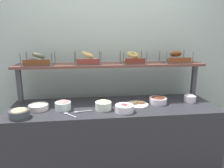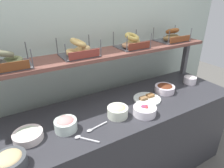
{
  "view_description": "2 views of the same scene",
  "coord_description": "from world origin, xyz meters",
  "px_view_note": "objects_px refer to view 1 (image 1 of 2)",
  "views": [
    {
      "loc": [
        -0.28,
        -2.09,
        1.58
      ],
      "look_at": [
        -0.02,
        0.02,
        1.09
      ],
      "focal_mm": 32.36,
      "sensor_mm": 36.0,
      "label": 1
    },
    {
      "loc": [
        -0.83,
        -1.21,
        1.76
      ],
      "look_at": [
        -0.06,
        0.1,
        1.04
      ],
      "focal_mm": 31.01,
      "sensor_mm": 36.0,
      "label": 2
    }
  ],
  "objects_px": {
    "bowl_hummus": "(19,113)",
    "bowl_beet_salad": "(124,108)",
    "bagel_basket_poppy": "(39,61)",
    "bagel_basket_plain": "(88,60)",
    "serving_spoon_by_edge": "(69,114)",
    "bowl_egg_salad": "(103,105)",
    "serving_plate_white": "(137,104)",
    "bowl_scallion_spread": "(39,106)",
    "serving_spoon_near_plate": "(80,112)",
    "bowl_lox_spread": "(63,105)",
    "bowl_chocolate_spread": "(158,100)",
    "bowl_cream_cheese": "(190,98)",
    "bagel_basket_sesame": "(133,59)",
    "bagel_basket_cinnamon_raisin": "(175,59)"
  },
  "relations": [
    {
      "from": "bowl_cream_cheese",
      "to": "bagel_basket_plain",
      "type": "bearing_deg",
      "value": 168.06
    },
    {
      "from": "bowl_cream_cheese",
      "to": "serving_plate_white",
      "type": "height_order",
      "value": "bowl_cream_cheese"
    },
    {
      "from": "serving_spoon_near_plate",
      "to": "bowl_scallion_spread",
      "type": "bearing_deg",
      "value": 163.23
    },
    {
      "from": "serving_spoon_near_plate",
      "to": "bagel_basket_cinnamon_raisin",
      "type": "xyz_separation_m",
      "value": [
        1.16,
        0.44,
        0.47
      ]
    },
    {
      "from": "bowl_hummus",
      "to": "bowl_beet_salad",
      "type": "bearing_deg",
      "value": 1.87
    },
    {
      "from": "bowl_egg_salad",
      "to": "bowl_cream_cheese",
      "type": "xyz_separation_m",
      "value": [
        1.02,
        0.14,
        -0.01
      ]
    },
    {
      "from": "bowl_scallion_spread",
      "to": "bagel_basket_sesame",
      "type": "distance_m",
      "value": 1.18
    },
    {
      "from": "serving_spoon_by_edge",
      "to": "serving_spoon_near_plate",
      "type": "bearing_deg",
      "value": 27.87
    },
    {
      "from": "bagel_basket_poppy",
      "to": "bagel_basket_plain",
      "type": "xyz_separation_m",
      "value": [
        0.55,
        0.02,
        0.0
      ]
    },
    {
      "from": "bowl_beet_salad",
      "to": "bagel_basket_cinnamon_raisin",
      "type": "bearing_deg",
      "value": 33.49
    },
    {
      "from": "bowl_beet_salad",
      "to": "bagel_basket_plain",
      "type": "bearing_deg",
      "value": 126.83
    },
    {
      "from": "bowl_egg_salad",
      "to": "serving_plate_white",
      "type": "relative_size",
      "value": 0.66
    },
    {
      "from": "bowl_chocolate_spread",
      "to": "bagel_basket_poppy",
      "type": "relative_size",
      "value": 0.59
    },
    {
      "from": "bowl_scallion_spread",
      "to": "bagel_basket_poppy",
      "type": "distance_m",
      "value": 0.53
    },
    {
      "from": "bowl_hummus",
      "to": "bagel_basket_sesame",
      "type": "xyz_separation_m",
      "value": [
        1.18,
        0.5,
        0.43
      ]
    },
    {
      "from": "bowl_lox_spread",
      "to": "bagel_basket_poppy",
      "type": "distance_m",
      "value": 0.6
    },
    {
      "from": "bagel_basket_cinnamon_raisin",
      "to": "bowl_hummus",
      "type": "bearing_deg",
      "value": -163.5
    },
    {
      "from": "bowl_lox_spread",
      "to": "bowl_chocolate_spread",
      "type": "bearing_deg",
      "value": 4.3
    },
    {
      "from": "bowl_egg_salad",
      "to": "bagel_basket_cinnamon_raisin",
      "type": "xyz_separation_m",
      "value": [
        0.93,
        0.39,
        0.43
      ]
    },
    {
      "from": "bowl_egg_salad",
      "to": "serving_plate_white",
      "type": "bearing_deg",
      "value": 13.26
    },
    {
      "from": "bowl_scallion_spread",
      "to": "serving_spoon_near_plate",
      "type": "bearing_deg",
      "value": -16.77
    },
    {
      "from": "bowl_beet_salad",
      "to": "bagel_basket_sesame",
      "type": "height_order",
      "value": "bagel_basket_sesame"
    },
    {
      "from": "bowl_beet_salad",
      "to": "bagel_basket_sesame",
      "type": "bearing_deg",
      "value": 68.64
    },
    {
      "from": "bowl_hummus",
      "to": "bagel_basket_poppy",
      "type": "distance_m",
      "value": 0.66
    },
    {
      "from": "bowl_hummus",
      "to": "bowl_egg_salad",
      "type": "bearing_deg",
      "value": 8.62
    },
    {
      "from": "bowl_egg_salad",
      "to": "serving_spoon_near_plate",
      "type": "distance_m",
      "value": 0.25
    },
    {
      "from": "bowl_scallion_spread",
      "to": "bowl_beet_salad",
      "type": "relative_size",
      "value": 1.05
    },
    {
      "from": "bowl_egg_salad",
      "to": "bagel_basket_sesame",
      "type": "relative_size",
      "value": 0.6
    },
    {
      "from": "bowl_lox_spread",
      "to": "bowl_beet_salad",
      "type": "height_order",
      "value": "bowl_lox_spread"
    },
    {
      "from": "bagel_basket_cinnamon_raisin",
      "to": "bowl_beet_salad",
      "type": "bearing_deg",
      "value": -146.51
    },
    {
      "from": "bowl_egg_salad",
      "to": "serving_plate_white",
      "type": "height_order",
      "value": "bowl_egg_salad"
    },
    {
      "from": "bowl_egg_salad",
      "to": "bowl_hummus",
      "type": "xyz_separation_m",
      "value": [
        -0.8,
        -0.12,
        -0.01
      ]
    },
    {
      "from": "serving_spoon_by_edge",
      "to": "bagel_basket_poppy",
      "type": "distance_m",
      "value": 0.76
    },
    {
      "from": "serving_plate_white",
      "to": "bowl_hummus",
      "type": "bearing_deg",
      "value": -169.87
    },
    {
      "from": "bowl_hummus",
      "to": "bagel_basket_poppy",
      "type": "height_order",
      "value": "bagel_basket_poppy"
    },
    {
      "from": "bowl_hummus",
      "to": "serving_spoon_by_edge",
      "type": "height_order",
      "value": "bowl_hummus"
    },
    {
      "from": "bowl_beet_salad",
      "to": "bagel_basket_poppy",
      "type": "bearing_deg",
      "value": 153.19
    },
    {
      "from": "bowl_lox_spread",
      "to": "bowl_beet_salad",
      "type": "xyz_separation_m",
      "value": [
        0.62,
        -0.13,
        -0.01
      ]
    },
    {
      "from": "bowl_egg_salad",
      "to": "bowl_hummus",
      "type": "height_order",
      "value": "bowl_egg_salad"
    },
    {
      "from": "bowl_scallion_spread",
      "to": "bagel_basket_plain",
      "type": "bearing_deg",
      "value": 30.38
    },
    {
      "from": "bowl_egg_salad",
      "to": "bagel_basket_cinnamon_raisin",
      "type": "relative_size",
      "value": 0.5
    },
    {
      "from": "bowl_lox_spread",
      "to": "serving_spoon_by_edge",
      "type": "bearing_deg",
      "value": -66.79
    },
    {
      "from": "serving_plate_white",
      "to": "bowl_scallion_spread",
      "type": "bearing_deg",
      "value": -179.37
    },
    {
      "from": "bowl_scallion_spread",
      "to": "bowl_hummus",
      "type": "distance_m",
      "value": 0.24
    },
    {
      "from": "bowl_hummus",
      "to": "bagel_basket_sesame",
      "type": "bearing_deg",
      "value": 22.9
    },
    {
      "from": "serving_spoon_near_plate",
      "to": "bowl_egg_salad",
      "type": "bearing_deg",
      "value": 12.55
    },
    {
      "from": "bagel_basket_plain",
      "to": "bagel_basket_cinnamon_raisin",
      "type": "xyz_separation_m",
      "value": [
        1.07,
        0.01,
        -0.0
      ]
    },
    {
      "from": "bowl_lox_spread",
      "to": "serving_spoon_near_plate",
      "type": "relative_size",
      "value": 0.9
    },
    {
      "from": "bowl_chocolate_spread",
      "to": "bowl_hummus",
      "type": "height_order",
      "value": "bowl_hummus"
    },
    {
      "from": "bowl_chocolate_spread",
      "to": "bagel_basket_plain",
      "type": "relative_size",
      "value": 0.65
    }
  ]
}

